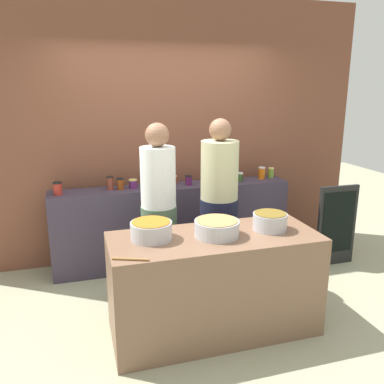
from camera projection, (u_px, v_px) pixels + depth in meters
name	position (u px, v px, depth m)	size (l,w,h in m)	color
ground	(203.00, 311.00, 3.71)	(12.00, 12.00, 0.00)	#9F9F80
storefront_wall	(165.00, 132.00, 4.67)	(4.80, 0.12, 3.00)	brown
display_shelf	(174.00, 225.00, 4.61)	(2.70, 0.36, 0.93)	#3A3143
prep_table	(214.00, 284.00, 3.32)	(1.70, 0.70, 0.85)	brown
preserve_jar_0	(58.00, 188.00, 4.10)	(0.09, 0.09, 0.13)	#B42C21
preserve_jar_1	(110.00, 183.00, 4.30)	(0.07, 0.07, 0.15)	brown
preserve_jar_2	(120.00, 184.00, 4.31)	(0.08, 0.08, 0.13)	brown
preserve_jar_3	(133.00, 184.00, 4.38)	(0.09, 0.09, 0.10)	#5B2060
preserve_jar_4	(162.00, 181.00, 4.44)	(0.08, 0.08, 0.11)	orange
preserve_jar_5	(174.00, 180.00, 4.54)	(0.07, 0.07, 0.10)	#AA3C27
preserve_jar_6	(189.00, 180.00, 4.51)	(0.08, 0.08, 0.11)	#581A52
preserve_jar_7	(230.00, 176.00, 4.67)	(0.07, 0.07, 0.14)	#374439
preserve_jar_8	(240.00, 177.00, 4.70)	(0.08, 0.08, 0.10)	#324F23
preserve_jar_9	(262.00, 173.00, 4.81)	(0.08, 0.08, 0.14)	#CF5F11
preserve_jar_10	(271.00, 173.00, 4.88)	(0.07, 0.07, 0.12)	olive
cooking_pot_left	(151.00, 230.00, 3.13)	(0.33, 0.33, 0.15)	#B7B7BC
cooking_pot_center	(217.00, 228.00, 3.20)	(0.36, 0.36, 0.13)	#B7B7BC
cooking_pot_right	(270.00, 221.00, 3.34)	(0.28, 0.28, 0.15)	#B7B7BC
wooden_spoon	(131.00, 259.00, 2.76)	(0.02, 0.02, 0.26)	#9E703D
cook_with_tongs	(159.00, 220.00, 3.82)	(0.34, 0.34, 1.70)	#456149
cook_in_cap	(219.00, 214.00, 4.01)	(0.38, 0.38, 1.72)	black
chalkboard_sign	(337.00, 225.00, 4.57)	(0.48, 0.05, 0.94)	black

